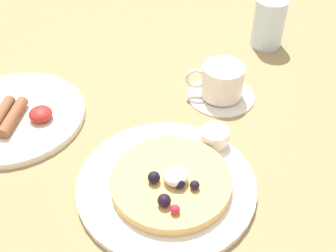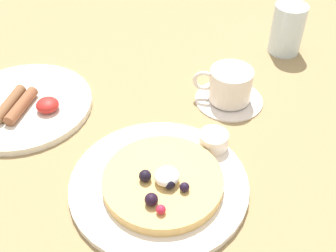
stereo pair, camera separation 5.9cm
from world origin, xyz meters
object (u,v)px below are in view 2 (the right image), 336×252
coffee_cup (230,84)px  pancake_plate (159,184)px  syrup_ramekin (214,140)px  breakfast_plate (23,105)px  water_glass (288,29)px  coffee_saucer (229,99)px

coffee_cup → pancake_plate: bearing=-125.8°
syrup_ramekin → breakfast_plate: size_ratio=0.19×
breakfast_plate → syrup_ramekin: bearing=-23.2°
syrup_ramekin → water_glass: 36.75cm
syrup_ramekin → coffee_saucer: syrup_ramekin is taller
water_glass → syrup_ramekin: bearing=-124.7°
water_glass → coffee_saucer: bearing=-132.9°
pancake_plate → breakfast_plate: 32.17cm
coffee_saucer → water_glass: 23.39cm
breakfast_plate → coffee_saucer: size_ratio=1.98×
syrup_ramekin → water_glass: water_glass is taller
coffee_saucer → water_glass: water_glass is taller
coffee_cup → water_glass: (15.70, 16.69, 1.51)cm
pancake_plate → coffee_cup: 25.20cm
syrup_ramekin → breakfast_plate: (-33.60, 14.43, -2.03)cm
pancake_plate → coffee_saucer: 25.05cm
breakfast_plate → water_glass: size_ratio=2.37×
breakfast_plate → coffee_saucer: bearing=-1.5°
coffee_cup → water_glass: bearing=46.8°
breakfast_plate → coffee_saucer: breakfast_plate is taller
coffee_saucer → coffee_cup: 3.58cm
breakfast_plate → water_glass: (54.47, 15.69, 4.77)cm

